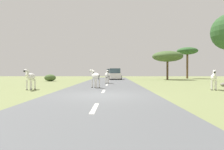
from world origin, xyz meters
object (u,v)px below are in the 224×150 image
zebra_2 (214,78)px  bush_1 (50,78)px  zebra_1 (95,76)px  tree_0 (187,51)px  zebra_3 (30,77)px  car_0 (115,74)px  zebra_0 (107,75)px  car_1 (111,74)px  rock_2 (224,84)px  tree_2 (167,56)px

zebra_2 → bush_1: 20.38m
zebra_1 → tree_0: bearing=22.7°
zebra_3 → car_0: (6.03, 18.17, -0.07)m
zebra_3 → zebra_0: bearing=-123.0°
zebra_2 → car_0: bearing=-46.8°
car_0 → tree_0: bearing=18.7°
zebra_2 → car_1: bearing=-50.9°
rock_2 → zebra_3: bearing=-167.2°
bush_1 → rock_2: (18.21, -9.50, -0.29)m
zebra_0 → tree_0: tree_0 is taller
car_1 → bush_1: 14.66m
zebra_2 → rock_2: 4.48m
zebra_1 → car_0: size_ratio=0.34×
bush_1 → car_1: bearing=56.9°
zebra_2 → car_1: 26.48m
rock_2 → zebra_1: bearing=-168.4°
car_0 → tree_0: size_ratio=0.77×
zebra_0 → bush_1: bearing=-44.6°
car_0 → tree_2: (8.47, 0.26, 2.86)m
zebra_1 → zebra_2: zebra_1 is taller
zebra_0 → zebra_1: (-0.72, -5.84, 0.02)m
zebra_1 → car_1: size_ratio=0.34×
car_1 → tree_0: 14.89m
car_1 → bush_1: bearing=53.1°
zebra_0 → zebra_1: 5.88m
car_1 → tree_2: size_ratio=0.92×
car_1 → tree_0: tree_0 is taller
zebra_1 → rock_2: zebra_1 is taller
zebra_0 → rock_2: 10.96m
tree_2 → rock_2: (1.04, -14.90, -3.54)m
tree_0 → car_0: bearing=-157.8°
tree_0 → bush_1: size_ratio=3.79×
zebra_0 → zebra_3: bearing=46.1°
zebra_3 → rock_2: zebra_3 is taller
zebra_1 → zebra_3: size_ratio=0.92×
zebra_1 → tree_0: 27.31m
zebra_0 → zebra_1: zebra_1 is taller
zebra_3 → car_1: car_1 is taller
car_1 → rock_2: car_1 is taller
zebra_2 → tree_2: 18.76m
car_0 → bush_1: 10.11m
car_0 → rock_2: car_0 is taller
zebra_1 → tree_2: size_ratio=0.31×
rock_2 → tree_2: bearing=94.0°
zebra_0 → car_0: 11.11m
zebra_2 → tree_0: 24.97m
car_0 → rock_2: 17.48m
zebra_3 → zebra_1: bearing=-161.1°
zebra_0 → car_1: size_ratio=0.35×
zebra_0 → bush_1: size_ratio=1.02×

